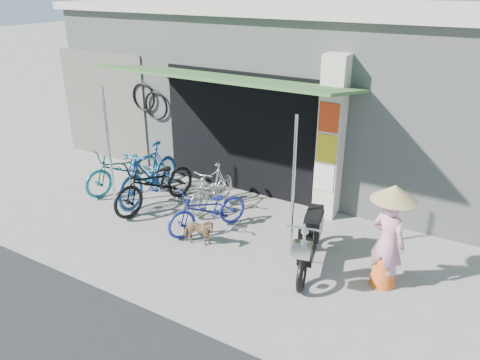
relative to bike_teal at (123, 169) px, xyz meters
The scene contains 13 objects.
ground 3.54m from the bike_teal, 21.99° to the right, with size 80.00×80.00×0.00m, color gray.
bicycle_shop 5.17m from the bike_teal, 49.28° to the left, with size 12.30×5.30×3.66m.
shop_pillar 4.38m from the bike_teal, 15.41° to the left, with size 0.42×0.44×3.00m.
awning 3.13m from the bike_teal, ahead, with size 4.60×1.88×2.72m.
neighbour_left 2.31m from the bike_teal, 143.83° to the left, with size 2.60×0.06×2.60m, color #6B665B.
bike_teal is the anchor object (origin of this frame).
bike_blue 0.81m from the bike_teal, ahead, with size 0.54×1.89×1.14m, color #22539C.
bike_black 1.19m from the bike_teal, 15.42° to the right, with size 0.67×1.92×1.01m, color black.
bike_silver 2.11m from the bike_teal, ahead, with size 0.41×1.46×0.87m, color silver.
bike_navy 2.62m from the bike_teal, 12.64° to the right, with size 0.54×1.56×0.82m, color navy.
street_dog 2.89m from the bike_teal, 21.47° to the right, with size 0.27×0.59×0.49m, color #AB7E5A.
moped 4.57m from the bike_teal, ahead, with size 0.67×1.77×1.02m.
nun 5.69m from the bike_teal, ahead, with size 0.64×0.64×1.60m.
Camera 1 is at (3.55, -5.26, 4.14)m, focal length 35.00 mm.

